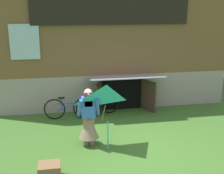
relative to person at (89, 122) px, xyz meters
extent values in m
plane|color=#386023|center=(1.04, -0.45, -0.64)|extent=(60.00, 60.00, 0.00)
cube|color=gray|center=(1.04, 4.83, -0.02)|extent=(8.32, 4.57, 1.23)
cube|color=brown|center=(1.04, 4.83, 2.57)|extent=(8.32, 4.57, 3.96)
cube|color=black|center=(1.04, 2.51, 2.97)|extent=(5.10, 0.08, 1.40)
cube|color=#9EB7C6|center=(1.04, 2.53, 2.97)|extent=(4.94, 0.04, 1.28)
cube|color=#9EB7C6|center=(-1.70, 2.52, 1.78)|extent=(0.90, 0.06, 1.10)
cube|color=black|center=(1.42, 2.53, -0.11)|extent=(1.40, 0.03, 1.05)
cube|color=#3D2B1E|center=(0.57, 2.25, -0.11)|extent=(0.29, 0.68, 1.05)
cube|color=#3D2B1E|center=(2.27, 2.25, -0.11)|extent=(0.37, 0.65, 1.05)
cube|color=#999EA8|center=(1.42, 2.00, 0.64)|extent=(2.39, 1.09, 0.18)
cylinder|color=#7F6B51|center=(-0.08, 0.00, -0.25)|extent=(0.14, 0.14, 0.77)
cylinder|color=#7F6B51|center=(0.08, 0.00, -0.25)|extent=(0.14, 0.14, 0.77)
cone|color=#7F6B51|center=(0.00, 0.00, -0.14)|extent=(0.52, 0.52, 0.58)
cube|color=#3366B7|center=(0.00, 0.00, 0.40)|extent=(0.34, 0.20, 0.55)
cylinder|color=#3366B7|center=(-0.22, -0.10, 0.43)|extent=(0.16, 0.31, 0.51)
cylinder|color=#3366B7|center=(0.22, -0.10, 0.43)|extent=(0.16, 0.31, 0.51)
cube|color=maroon|center=(0.00, -0.06, 0.63)|extent=(0.20, 0.08, 0.36)
sphere|color=#D8AD8E|center=(0.00, 0.00, 0.78)|extent=(0.21, 0.21, 0.21)
pyramid|color=#2DB2CC|center=(0.38, -0.56, 0.67)|extent=(1.06, 0.78, 0.69)
cylinder|color=beige|center=(0.35, -0.25, 0.31)|extent=(0.01, 0.60, 0.61)
cylinder|color=#2DB2CC|center=(0.45, -0.30, -0.27)|extent=(0.03, 0.03, 0.75)
torus|color=black|center=(0.95, 2.21, -0.31)|extent=(0.65, 0.21, 0.66)
torus|color=black|center=(0.09, 1.99, -0.31)|extent=(0.65, 0.21, 0.66)
cylinder|color=#ADAFB5|center=(0.52, 2.10, -0.14)|extent=(0.66, 0.20, 0.04)
cylinder|color=#ADAFB5|center=(0.52, 2.10, -0.25)|extent=(0.72, 0.22, 0.27)
cylinder|color=#ADAFB5|center=(0.30, 2.04, -0.14)|extent=(0.04, 0.04, 0.37)
cube|color=black|center=(0.30, 2.04, 0.04)|extent=(0.20, 0.08, 0.05)
cylinder|color=#ADAFB5|center=(0.95, 2.21, 0.01)|extent=(0.43, 0.14, 0.03)
torus|color=black|center=(0.02, 1.89, -0.30)|extent=(0.68, 0.10, 0.68)
torus|color=black|center=(-0.89, 1.96, -0.30)|extent=(0.68, 0.10, 0.68)
cylinder|color=#284CB2|center=(-0.43, 1.93, -0.13)|extent=(0.69, 0.09, 0.04)
cylinder|color=#284CB2|center=(-0.43, 1.93, -0.24)|extent=(0.75, 0.09, 0.28)
cylinder|color=#284CB2|center=(-0.66, 1.95, -0.13)|extent=(0.04, 0.04, 0.38)
cube|color=black|center=(-0.66, 1.95, 0.06)|extent=(0.20, 0.08, 0.05)
cylinder|color=#284CB2|center=(0.02, 1.89, 0.03)|extent=(0.44, 0.06, 0.03)
cube|color=brown|center=(-0.98, -1.43, -0.46)|extent=(0.47, 0.40, 0.35)
camera|label=1|loc=(-0.66, -7.07, 2.93)|focal=47.63mm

